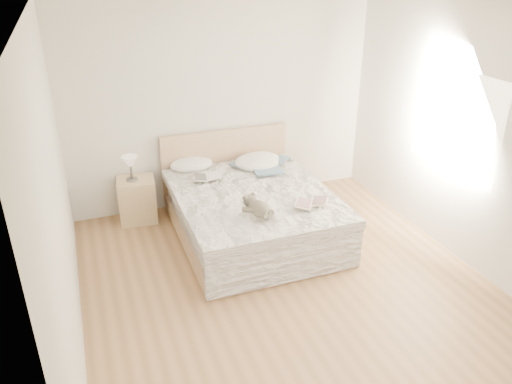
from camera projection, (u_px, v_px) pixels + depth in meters
floor at (291, 290)px, 5.03m from camera, size 4.00×4.50×0.00m
ceiling at (301, 5)px, 3.86m from camera, size 4.00×4.50×0.00m
wall_back at (222, 102)px, 6.35m from camera, size 4.00×0.02×2.70m
wall_front at (478, 326)px, 2.54m from camera, size 4.00×0.02×2.70m
wall_left at (57, 201)px, 3.82m from camera, size 0.02×4.50×2.70m
wall_right at (475, 140)px, 5.07m from camera, size 0.02×4.50×2.70m
window at (455, 122)px, 5.27m from camera, size 0.02×1.30×1.10m
bed at (251, 211)px, 5.90m from camera, size 1.72×2.14×1.00m
nightstand at (137, 200)px, 6.23m from camera, size 0.49×0.44×0.56m
table_lamp at (130, 163)px, 5.99m from camera, size 0.25×0.25×0.31m
pillow_left at (191, 164)px, 6.34m from camera, size 0.55×0.39×0.16m
pillow_middle at (259, 164)px, 6.36m from camera, size 0.55×0.40×0.16m
pillow_right at (257, 161)px, 6.45m from camera, size 0.68×0.53×0.19m
blouse at (266, 167)px, 6.29m from camera, size 0.61×0.64×0.02m
photo_book at (208, 177)px, 6.01m from camera, size 0.40×0.31×0.03m
childrens_book at (312, 203)px, 5.39m from camera, size 0.46×0.43×0.02m
teddy_bear at (259, 213)px, 5.13m from camera, size 0.34×0.39×0.17m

